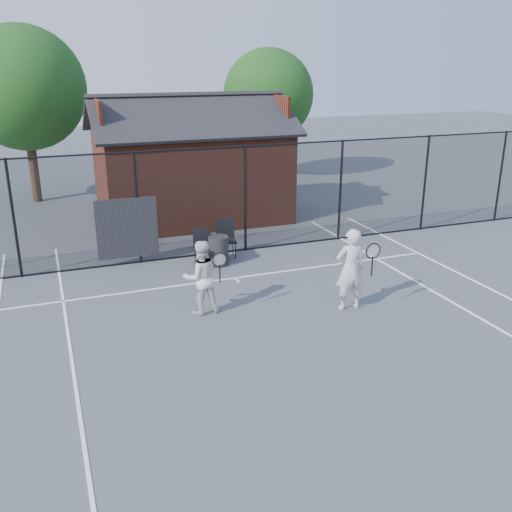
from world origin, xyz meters
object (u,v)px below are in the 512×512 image
object	(u,v)px
player_front	(351,269)
player_back	(201,277)
clubhouse	(191,172)
chair_left	(227,239)
chair_right	(203,249)
waste_bin	(219,251)

from	to	relation	value
player_front	player_back	world-z (taller)	player_front
clubhouse	chair_left	xyz separation A→B (m)	(-0.20, -4.40, -1.08)
player_back	chair_left	bearing A→B (deg)	63.60
chair_right	player_front	bearing A→B (deg)	-51.44
player_back	chair_left	size ratio (longest dim) A/B	1.55
chair_left	waste_bin	xyz separation A→B (m)	(-0.39, -0.50, -0.13)
clubhouse	player_back	size ratio (longest dim) A/B	4.00
player_front	chair_left	xyz separation A→B (m)	(-1.46, 4.20, -0.39)
player_front	chair_right	xyz separation A→B (m)	(-2.26, 3.70, -0.43)
player_back	chair_right	xyz separation A→B (m)	(0.82, 2.78, -0.33)
player_front	chair_right	size ratio (longest dim) A/B	1.87
clubhouse	waste_bin	world-z (taller)	clubhouse
chair_left	chair_right	bearing A→B (deg)	-139.15
player_back	waste_bin	bearing A→B (deg)	65.92
player_front	clubhouse	bearing A→B (deg)	98.33
player_back	waste_bin	xyz separation A→B (m)	(1.24, 2.78, -0.42)
clubhouse	player_back	xyz separation A→B (m)	(-1.82, -7.68, -0.79)
chair_right	waste_bin	xyz separation A→B (m)	(0.42, 0.00, -0.09)
clubhouse	chair_right	bearing A→B (deg)	-101.53
waste_bin	clubhouse	bearing A→B (deg)	83.23
clubhouse	player_back	distance (m)	7.93
clubhouse	chair_left	distance (m)	4.54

